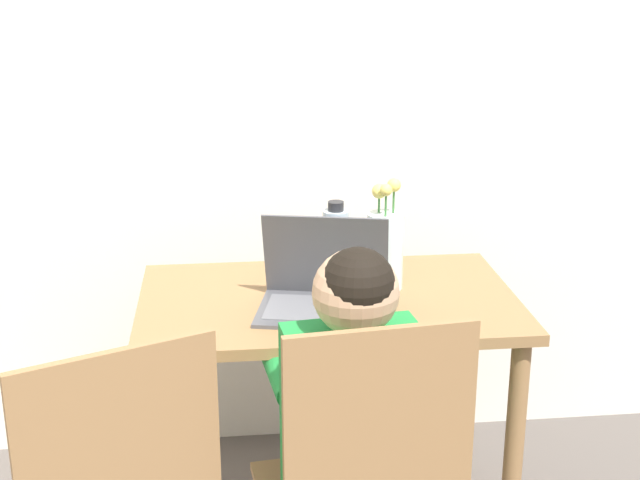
# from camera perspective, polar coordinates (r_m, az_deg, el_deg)

# --- Properties ---
(wall_back) EXTENTS (6.40, 0.05, 2.50)m
(wall_back) POSITION_cam_1_polar(r_m,az_deg,el_deg) (2.79, -5.90, 10.60)
(wall_back) COLOR white
(wall_back) RESTS_ON ground_plane
(dining_table) EXTENTS (1.01, 0.61, 0.72)m
(dining_table) POSITION_cam_1_polar(r_m,az_deg,el_deg) (2.44, 0.51, -6.13)
(dining_table) COLOR olive
(dining_table) RESTS_ON ground_plane
(person_seated) EXTENTS (0.35, 0.45, 1.04)m
(person_seated) POSITION_cam_1_polar(r_m,az_deg,el_deg) (1.99, 1.80, -10.54)
(person_seated) COLOR #1E8438
(person_seated) RESTS_ON ground_plane
(laptop) EXTENTS (0.37, 0.31, 0.24)m
(laptop) POSITION_cam_1_polar(r_m,az_deg,el_deg) (2.31, 0.23, -3.04)
(laptop) COLOR #4C4C51
(laptop) RESTS_ON dining_table
(flower_vase) EXTENTS (0.10, 0.10, 0.31)m
(flower_vase) POSITION_cam_1_polar(r_m,az_deg,el_deg) (2.43, 4.18, -0.44)
(flower_vase) COLOR silver
(flower_vase) RESTS_ON dining_table
(water_bottle) EXTENTS (0.07, 0.07, 0.25)m
(water_bottle) POSITION_cam_1_polar(r_m,az_deg,el_deg) (2.40, 1.00, -0.59)
(water_bottle) COLOR silver
(water_bottle) RESTS_ON dining_table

